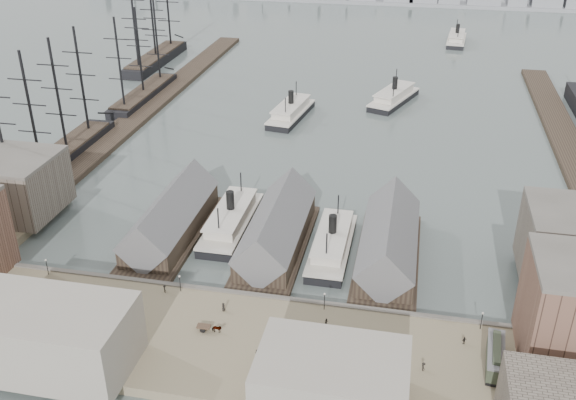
% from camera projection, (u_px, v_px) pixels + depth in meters
% --- Properties ---
extents(ground, '(900.00, 900.00, 0.00)m').
position_uv_depth(ground, '(260.00, 288.00, 136.84)').
color(ground, '#4C5856').
rests_on(ground, ground).
extents(quay, '(180.00, 30.00, 2.00)m').
position_uv_depth(quay, '(233.00, 346.00, 119.01)').
color(quay, '#776A50').
rests_on(quay, ground).
extents(seawall, '(180.00, 1.20, 2.30)m').
position_uv_depth(seawall, '(253.00, 298.00, 131.80)').
color(seawall, '#59544C').
rests_on(seawall, ground).
extents(west_wharf, '(10.00, 220.00, 1.60)m').
position_uv_depth(west_wharf, '(146.00, 109.00, 235.55)').
color(west_wharf, '#2D231C').
rests_on(west_wharf, ground).
extents(east_wharf, '(10.00, 180.00, 1.60)m').
position_uv_depth(east_wharf, '(571.00, 151.00, 200.57)').
color(east_wharf, '#2D231C').
rests_on(east_wharf, ground).
extents(ferry_shed_west, '(14.00, 42.00, 12.60)m').
position_uv_depth(ferry_shed_west, '(171.00, 220.00, 154.04)').
color(ferry_shed_west, '#2D231C').
rests_on(ferry_shed_west, ground).
extents(ferry_shed_center, '(14.00, 42.00, 12.60)m').
position_uv_depth(ferry_shed_center, '(277.00, 231.00, 149.35)').
color(ferry_shed_center, '#2D231C').
rests_on(ferry_shed_center, ground).
extents(ferry_shed_east, '(14.00, 42.00, 12.60)m').
position_uv_depth(ferry_shed_east, '(389.00, 242.00, 144.67)').
color(ferry_shed_east, '#2D231C').
rests_on(ferry_shed_east, ground).
extents(warehouse_west_back, '(26.00, 20.00, 14.00)m').
position_uv_depth(warehouse_west_back, '(6.00, 185.00, 160.92)').
color(warehouse_west_back, '#60564C').
rests_on(warehouse_west_back, west_land).
extents(street_bldg_center, '(24.00, 16.00, 10.00)m').
position_uv_depth(street_bldg_center, '(332.00, 382.00, 102.22)').
color(street_bldg_center, gray).
rests_on(street_bldg_center, quay).
extents(street_bldg_west, '(30.00, 16.00, 12.00)m').
position_uv_depth(street_bldg_west, '(46.00, 336.00, 110.76)').
color(street_bldg_west, gray).
rests_on(street_bldg_west, quay).
extents(lamp_post_far_w, '(0.44, 0.44, 3.92)m').
position_uv_depth(lamp_post_far_w, '(47.00, 264.00, 136.69)').
color(lamp_post_far_w, black).
rests_on(lamp_post_far_w, quay).
extents(lamp_post_near_w, '(0.44, 0.44, 3.92)m').
position_uv_depth(lamp_post_near_w, '(180.00, 280.00, 131.29)').
color(lamp_post_near_w, black).
rests_on(lamp_post_near_w, quay).
extents(lamp_post_near_e, '(0.44, 0.44, 3.92)m').
position_uv_depth(lamp_post_near_e, '(324.00, 298.00, 125.88)').
color(lamp_post_near_e, black).
rests_on(lamp_post_near_e, quay).
extents(lamp_post_far_e, '(0.44, 0.44, 3.92)m').
position_uv_depth(lamp_post_far_e, '(482.00, 317.00, 120.48)').
color(lamp_post_far_e, black).
rests_on(lamp_post_far_e, quay).
extents(ferry_docked_west, '(9.12, 30.39, 10.85)m').
position_uv_depth(ferry_docked_west, '(231.00, 220.00, 158.33)').
color(ferry_docked_west, black).
rests_on(ferry_docked_west, ground).
extents(ferry_docked_east, '(8.63, 28.76, 10.27)m').
position_uv_depth(ferry_docked_east, '(332.00, 243.00, 148.71)').
color(ferry_docked_east, black).
rests_on(ferry_docked_east, ground).
extents(ferry_open_near, '(12.90, 30.81, 10.67)m').
position_uv_depth(ferry_open_near, '(291.00, 111.00, 228.47)').
color(ferry_open_near, black).
rests_on(ferry_open_near, ground).
extents(ferry_open_mid, '(18.68, 31.34, 10.74)m').
position_uv_depth(ferry_open_mid, '(394.00, 97.00, 243.01)').
color(ferry_open_mid, black).
rests_on(ferry_open_mid, ground).
extents(ferry_open_far, '(10.90, 29.39, 10.28)m').
position_uv_depth(ferry_open_far, '(457.00, 39.00, 325.36)').
color(ferry_open_far, black).
rests_on(ferry_open_far, ground).
extents(sailing_ship_near, '(9.02, 62.13, 37.08)m').
position_uv_depth(sailing_ship_near, '(55.00, 159.00, 190.89)').
color(sailing_ship_near, black).
rests_on(sailing_ship_near, ground).
extents(sailing_ship_mid, '(8.50, 49.13, 34.95)m').
position_uv_depth(sailing_ship_mid, '(144.00, 93.00, 246.41)').
color(sailing_ship_mid, black).
rests_on(sailing_ship_mid, ground).
extents(sailing_ship_far, '(9.80, 54.46, 40.30)m').
position_uv_depth(sailing_ship_far, '(156.00, 57.00, 291.83)').
color(sailing_ship_far, black).
rests_on(sailing_ship_far, ground).
extents(tram, '(3.89, 11.51, 4.02)m').
position_uv_depth(tram, '(495.00, 358.00, 111.57)').
color(tram, black).
rests_on(tram, quay).
extents(horse_cart_left, '(4.28, 4.07, 1.47)m').
position_uv_depth(horse_cart_left, '(20.00, 287.00, 132.53)').
color(horse_cart_left, black).
rests_on(horse_cart_left, quay).
extents(horse_cart_center, '(4.94, 1.59, 1.69)m').
position_uv_depth(horse_cart_center, '(213.00, 329.00, 120.51)').
color(horse_cart_center, black).
rests_on(horse_cart_center, quay).
extents(horse_cart_right, '(4.75, 2.58, 1.47)m').
position_uv_depth(horse_cart_right, '(349.00, 351.00, 115.12)').
color(horse_cart_right, black).
rests_on(horse_cart_right, quay).
extents(pedestrian_1, '(1.01, 0.98, 1.64)m').
position_uv_depth(pedestrian_1, '(58.00, 306.00, 126.78)').
color(pedestrian_1, black).
rests_on(pedestrian_1, quay).
extents(pedestrian_2, '(1.21, 1.26, 1.72)m').
position_uv_depth(pedestrian_2, '(165.00, 289.00, 131.82)').
color(pedestrian_2, black).
rests_on(pedestrian_2, quay).
extents(pedestrian_3, '(0.70, 1.14, 1.81)m').
position_uv_depth(pedestrian_3, '(117.00, 347.00, 115.83)').
color(pedestrian_3, black).
rests_on(pedestrian_3, quay).
extents(pedestrian_4, '(0.78, 1.01, 1.83)m').
position_uv_depth(pedestrian_4, '(224.00, 307.00, 126.30)').
color(pedestrian_4, black).
rests_on(pedestrian_4, quay).
extents(pedestrian_5, '(0.56, 0.68, 1.62)m').
position_uv_depth(pedestrian_5, '(256.00, 353.00, 114.44)').
color(pedestrian_5, black).
rests_on(pedestrian_5, quay).
extents(pedestrian_6, '(1.00, 1.03, 1.67)m').
position_uv_depth(pedestrian_6, '(327.00, 322.00, 122.18)').
color(pedestrian_6, black).
rests_on(pedestrian_6, quay).
extents(pedestrian_7, '(0.99, 1.26, 1.71)m').
position_uv_depth(pedestrian_7, '(423.00, 367.00, 111.29)').
color(pedestrian_7, black).
rests_on(pedestrian_7, quay).
extents(pedestrian_8, '(0.99, 0.81, 1.58)m').
position_uv_depth(pedestrian_8, '(464.00, 341.00, 117.54)').
color(pedestrian_8, black).
rests_on(pedestrian_8, quay).
extents(pedestrian_9, '(0.77, 0.93, 1.64)m').
position_uv_depth(pedestrian_9, '(521.00, 390.00, 106.34)').
color(pedestrian_9, black).
rests_on(pedestrian_9, quay).
extents(pedestrian_10, '(1.01, 0.87, 1.62)m').
position_uv_depth(pedestrian_10, '(27.00, 309.00, 125.79)').
color(pedestrian_10, black).
rests_on(pedestrian_10, quay).
extents(pedestrian_11, '(0.49, 0.63, 1.60)m').
position_uv_depth(pedestrian_11, '(118.00, 300.00, 128.55)').
color(pedestrian_11, black).
rests_on(pedestrian_11, quay).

